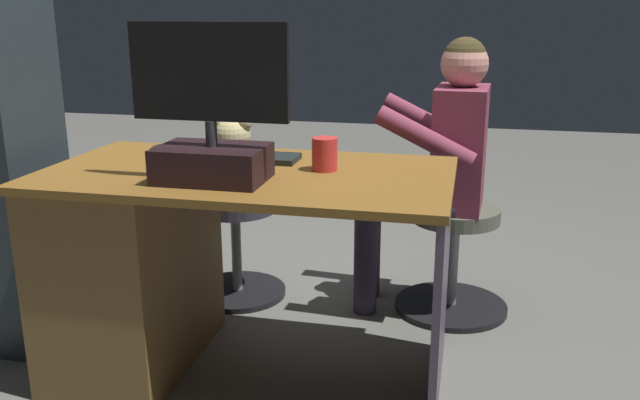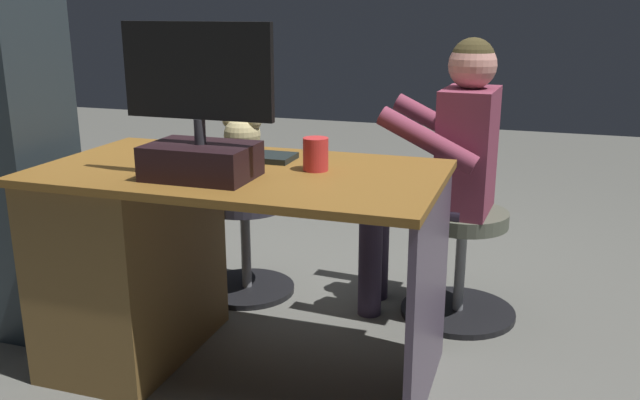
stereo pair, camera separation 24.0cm
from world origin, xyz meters
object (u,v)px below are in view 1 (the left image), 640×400
(cup, at_px, (325,154))
(teddy_bear, at_px, (234,160))
(office_chair_teddy, at_px, (236,237))
(person, at_px, (438,155))
(computer_mouse, at_px, (159,149))
(desk, at_px, (156,260))
(visitor_chair, at_px, (454,254))
(monitor, at_px, (211,135))
(keyboard, at_px, (239,157))
(tv_remote, at_px, (158,162))

(cup, relative_size, teddy_bear, 0.30)
(office_chair_teddy, xyz_separation_m, person, (-0.87, -0.05, 0.40))
(computer_mouse, bearing_deg, office_chair_teddy, -104.11)
(office_chair_teddy, bearing_deg, desk, 83.82)
(visitor_chair, bearing_deg, monitor, 48.83)
(desk, distance_m, person, 1.19)
(keyboard, distance_m, teddy_bear, 0.55)
(keyboard, height_order, person, person)
(computer_mouse, distance_m, tv_remote, 0.18)
(keyboard, distance_m, visitor_chair, 1.05)
(tv_remote, relative_size, visitor_chair, 0.31)
(teddy_bear, height_order, visitor_chair, teddy_bear)
(monitor, relative_size, visitor_chair, 1.02)
(tv_remote, relative_size, office_chair_teddy, 0.33)
(monitor, distance_m, tv_remote, 0.34)
(cup, height_order, visitor_chair, cup)
(computer_mouse, xyz_separation_m, office_chair_teddy, (-0.12, -0.46, -0.49))
(tv_remote, xyz_separation_m, teddy_bear, (-0.04, -0.63, -0.13))
(computer_mouse, height_order, tv_remote, computer_mouse)
(desk, xyz_separation_m, computer_mouse, (0.05, -0.18, 0.36))
(desk, distance_m, teddy_bear, 0.69)
(teddy_bear, distance_m, person, 0.87)
(monitor, relative_size, cup, 4.52)
(visitor_chair, distance_m, person, 0.43)
(cup, relative_size, person, 0.09)
(office_chair_teddy, xyz_separation_m, visitor_chair, (-0.95, -0.06, -0.02))
(tv_remote, distance_m, office_chair_teddy, 0.78)
(keyboard, relative_size, cup, 3.86)
(computer_mouse, relative_size, teddy_bear, 0.27)
(computer_mouse, distance_m, visitor_chair, 1.29)
(desk, distance_m, computer_mouse, 0.41)
(computer_mouse, xyz_separation_m, teddy_bear, (-0.12, -0.47, -0.14))
(monitor, bearing_deg, tv_remote, -31.61)
(tv_remote, bearing_deg, visitor_chair, -162.63)
(tv_remote, height_order, teddy_bear, teddy_bear)
(monitor, relative_size, tv_remote, 3.28)
(office_chair_teddy, distance_m, person, 0.96)
(monitor, xyz_separation_m, tv_remote, (0.26, -0.16, -0.13))
(desk, height_order, person, person)
(tv_remote, height_order, office_chair_teddy, tv_remote)
(desk, relative_size, keyboard, 3.20)
(office_chair_teddy, height_order, teddy_bear, teddy_bear)
(keyboard, relative_size, office_chair_teddy, 0.91)
(monitor, relative_size, person, 0.43)
(desk, bearing_deg, keyboard, -149.92)
(computer_mouse, bearing_deg, cup, 169.71)
(monitor, height_order, visitor_chair, monitor)
(keyboard, relative_size, teddy_bear, 1.16)
(visitor_chair, bearing_deg, office_chair_teddy, 3.33)
(desk, height_order, keyboard, keyboard)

